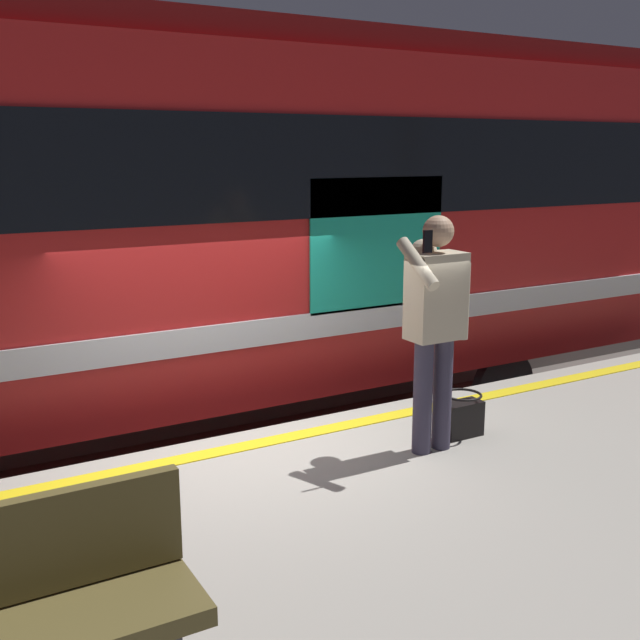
% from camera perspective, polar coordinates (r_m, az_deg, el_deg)
% --- Properties ---
extents(ground_plane, '(24.38, 24.38, 0.00)m').
position_cam_1_polar(ground_plane, '(6.50, -5.62, -17.37)').
color(ground_plane, '#4C4742').
extents(safety_line, '(14.47, 0.16, 0.01)m').
position_cam_1_polar(safety_line, '(5.77, -4.62, -9.29)').
color(safety_line, yellow).
rests_on(safety_line, platform).
extents(track_rail_near, '(19.20, 0.08, 0.16)m').
position_cam_1_polar(track_rail_near, '(7.63, -10.08, -12.04)').
color(track_rail_near, slate).
rests_on(track_rail_near, ground).
extents(track_rail_far, '(19.20, 0.08, 0.16)m').
position_cam_1_polar(track_rail_far, '(8.90, -13.25, -8.52)').
color(track_rail_far, slate).
rests_on(track_rail_far, ground).
extents(train_carriage, '(13.20, 2.75, 4.23)m').
position_cam_1_polar(train_carriage, '(7.50, -16.72, 7.60)').
color(train_carriage, red).
rests_on(train_carriage, ground).
extents(passenger, '(0.57, 0.55, 1.73)m').
position_cam_1_polar(passenger, '(5.42, 8.69, 0.38)').
color(passenger, '#383347').
rests_on(passenger, platform).
extents(handbag, '(0.32, 0.29, 0.34)m').
position_cam_1_polar(handbag, '(5.95, 10.69, -7.19)').
color(handbag, black).
rests_on(handbag, platform).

